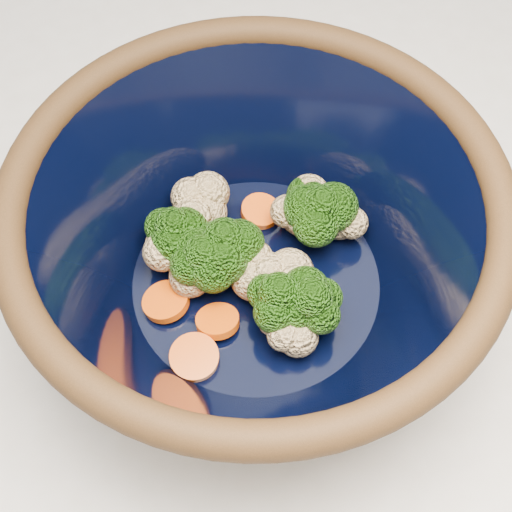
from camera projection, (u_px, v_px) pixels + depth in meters
mixing_bowl at (256, 245)px, 0.46m from camera, size 0.36×0.36×0.14m
vegetable_pile at (259, 254)px, 0.48m from camera, size 0.16×0.14×0.06m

